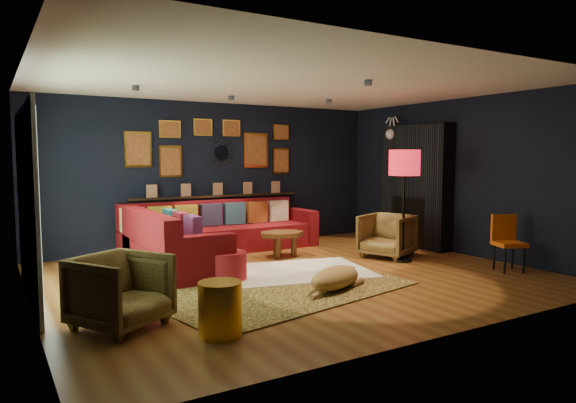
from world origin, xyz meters
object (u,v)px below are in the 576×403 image
pouf (226,265)px  armchair_left (121,287)px  gold_stool (220,309)px  floor_lamp (404,167)px  sectional (204,238)px  armchair_right (387,234)px  coffee_table (282,236)px  orange_chair (507,238)px  dog (335,274)px

pouf → armchair_left: (-1.62, -1.20, 0.18)m
armchair_left → gold_stool: 1.02m
armchair_left → gold_stool: armchair_left is taller
armchair_left → floor_lamp: size_ratio=0.45×
sectional → armchair_left: bearing=-124.6°
gold_stool → pouf: bearing=64.8°
pouf → gold_stool: size_ratio=1.09×
sectional → armchair_right: 2.97m
coffee_table → gold_stool: (-2.34, -2.94, -0.08)m
orange_chair → floor_lamp: size_ratio=0.46×
coffee_table → armchair_left: (-3.07, -2.24, 0.06)m
pouf → dog: 1.47m
coffee_table → armchair_right: (1.45, -0.90, 0.05)m
pouf → gold_stool: gold_stool is taller
orange_chair → dog: (-2.77, 0.35, -0.26)m
sectional → dog: bearing=-77.2°
pouf → gold_stool: 2.10m
gold_stool → floor_lamp: bearing=23.6°
pouf → dog: size_ratio=0.45×
armchair_right → dog: bearing=-80.1°
armchair_left → sectional: bearing=24.6°
gold_stool → dog: 1.99m
armchair_right → dog: armchair_right is taller
armchair_left → coffee_table: bearing=5.3°
sectional → coffee_table: sectional is taller
orange_chair → sectional: bearing=160.6°
floor_lamp → dog: floor_lamp is taller
sectional → orange_chair: sectional is taller
armchair_left → pouf: bearing=5.7°
coffee_table → floor_lamp: 2.24m
pouf → floor_lamp: 3.16m
coffee_table → pouf: bearing=-144.3°
armchair_left → floor_lamp: 4.73m
armchair_left → orange_chair: size_ratio=0.97×
pouf → armchair_right: bearing=2.7°
pouf → coffee_table: bearing=35.7°
coffee_table → orange_chair: size_ratio=1.01×
armchair_left → dog: 2.56m
orange_chair → dog: size_ratio=0.66×
sectional → floor_lamp: size_ratio=1.96×
armchair_left → orange_chair: (5.33, -0.29, 0.08)m
coffee_table → dog: 2.24m
coffee_table → dog: (-0.51, -2.18, -0.12)m
orange_chair → floor_lamp: 1.79m
floor_lamp → dog: (-1.94, -0.89, -1.26)m
sectional → coffee_table: bearing=-26.6°
armchair_right → gold_stool: bearing=-85.0°
armchair_left → dog: size_ratio=0.64×
floor_lamp → dog: 2.48m
coffee_table → pouf: 1.79m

